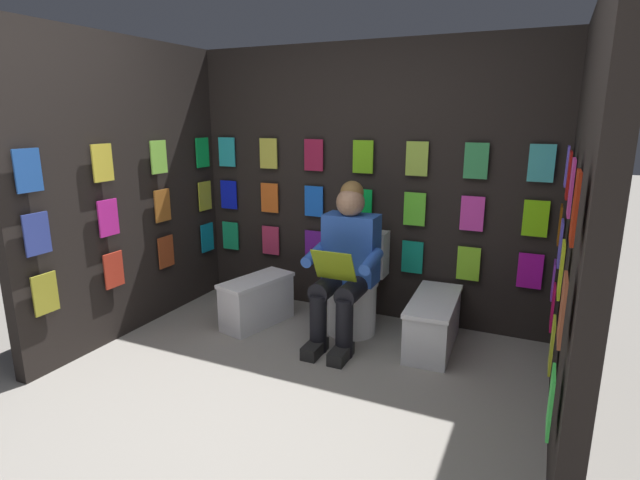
{
  "coord_description": "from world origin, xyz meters",
  "views": [
    {
      "loc": [
        -1.37,
        1.78,
        1.65
      ],
      "look_at": [
        -0.03,
        -1.12,
        0.85
      ],
      "focal_mm": 27.87,
      "sensor_mm": 36.0,
      "label": 1
    }
  ],
  "objects_px": {
    "toilet": "(355,289)",
    "comic_longbox_far": "(257,301)",
    "comic_longbox_near": "(433,323)",
    "person_reading": "(345,263)"
  },
  "relations": [
    {
      "from": "person_reading",
      "to": "toilet",
      "type": "bearing_deg",
      "value": -90.09
    },
    {
      "from": "person_reading",
      "to": "comic_longbox_far",
      "type": "bearing_deg",
      "value": 1.71
    },
    {
      "from": "comic_longbox_near",
      "to": "comic_longbox_far",
      "type": "bearing_deg",
      "value": 4.94
    },
    {
      "from": "person_reading",
      "to": "comic_longbox_near",
      "type": "distance_m",
      "value": 0.77
    },
    {
      "from": "toilet",
      "to": "comic_longbox_near",
      "type": "bearing_deg",
      "value": 172.81
    },
    {
      "from": "toilet",
      "to": "person_reading",
      "type": "xyz_separation_m",
      "value": [
        -0.0,
        0.23,
        0.27
      ]
    },
    {
      "from": "toilet",
      "to": "comic_longbox_near",
      "type": "distance_m",
      "value": 0.65
    },
    {
      "from": "person_reading",
      "to": "comic_longbox_far",
      "type": "xyz_separation_m",
      "value": [
        0.75,
        0.03,
        -0.4
      ]
    },
    {
      "from": "toilet",
      "to": "comic_longbox_far",
      "type": "relative_size",
      "value": 1.14
    },
    {
      "from": "toilet",
      "to": "comic_longbox_near",
      "type": "xyz_separation_m",
      "value": [
        -0.63,
        0.07,
        -0.14
      ]
    }
  ]
}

